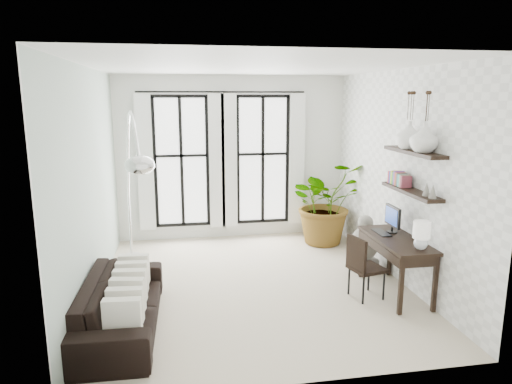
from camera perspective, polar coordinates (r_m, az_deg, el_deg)
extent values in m
plane|color=beige|center=(7.06, -0.35, -11.43)|extent=(5.00, 5.00, 0.00)
plane|color=white|center=(6.50, -0.39, 15.45)|extent=(5.00, 5.00, 0.00)
plane|color=#ABBFB1|center=(6.62, -19.96, 0.76)|extent=(0.00, 5.00, 5.00)
plane|color=white|center=(7.30, 17.34, 1.91)|extent=(0.00, 5.00, 5.00)
plane|color=white|center=(9.04, -2.95, 4.25)|extent=(4.50, 0.00, 4.50)
cube|color=white|center=(8.96, -9.30, 3.72)|extent=(1.00, 0.02, 2.50)
cube|color=white|center=(8.88, -13.69, 3.47)|extent=(0.30, 0.04, 2.60)
cube|color=white|center=(8.89, -4.90, 3.77)|extent=(0.30, 0.04, 2.60)
cube|color=white|center=(9.11, 0.83, 4.00)|extent=(1.00, 0.02, 2.50)
cube|color=white|center=(8.91, -3.36, 3.81)|extent=(0.30, 0.04, 2.60)
cube|color=white|center=(9.16, 5.14, 4.00)|extent=(0.30, 0.04, 2.60)
cylinder|color=black|center=(8.83, -4.27, 12.38)|extent=(3.20, 0.03, 0.03)
cube|color=black|center=(6.68, 18.77, 0.06)|extent=(0.25, 1.30, 0.05)
cube|color=black|center=(6.59, 19.09, 4.74)|extent=(0.25, 1.30, 0.05)
cube|color=#B92E39|center=(7.14, 16.76, 1.85)|extent=(0.16, 0.04, 0.18)
cube|color=#313BAC|center=(7.10, 16.92, 1.79)|extent=(0.16, 0.04, 0.18)
cube|color=yellow|center=(7.06, 17.08, 1.72)|extent=(0.16, 0.03, 0.18)
cube|color=green|center=(7.02, 17.24, 1.66)|extent=(0.16, 0.04, 0.18)
cube|color=purple|center=(6.98, 17.41, 1.59)|extent=(0.16, 0.04, 0.18)
cube|color=#D3572F|center=(6.94, 17.57, 1.53)|extent=(0.16, 0.04, 0.18)
cube|color=#545454|center=(6.90, 17.74, 1.46)|extent=(0.16, 0.04, 0.18)
cube|color=#35BCB8|center=(6.86, 17.91, 1.39)|extent=(0.16, 0.04, 0.18)
cube|color=tan|center=(6.82, 18.09, 1.33)|extent=(0.16, 0.04, 0.18)
cube|color=#8B3746|center=(6.78, 18.26, 1.26)|extent=(0.16, 0.03, 0.18)
cone|color=gray|center=(6.32, 20.55, 0.35)|extent=(0.10, 0.10, 0.18)
cone|color=gray|center=(6.19, 21.24, 0.08)|extent=(0.10, 0.10, 0.18)
imported|color=black|center=(5.93, -16.49, -13.30)|extent=(0.91, 2.21, 0.64)
cube|color=silver|center=(5.21, -16.37, -14.73)|extent=(0.40, 0.12, 0.40)
cube|color=silver|center=(5.46, -16.04, -13.43)|extent=(0.40, 0.12, 0.40)
cube|color=silver|center=(5.72, -15.74, -12.24)|extent=(0.40, 0.12, 0.40)
cube|color=silver|center=(5.97, -15.46, -11.16)|extent=(0.40, 0.12, 0.40)
cube|color=silver|center=(6.23, -15.22, -10.16)|extent=(0.40, 0.12, 0.40)
cube|color=silver|center=(6.49, -14.99, -9.25)|extent=(0.40, 0.12, 0.40)
imported|color=#2D7228|center=(8.86, 8.71, -1.26)|extent=(1.70, 1.56, 1.61)
cube|color=black|center=(6.77, 17.19, -5.71)|extent=(0.59, 1.40, 0.04)
cube|color=black|center=(6.79, 16.97, -6.51)|extent=(0.54, 1.34, 0.13)
cube|color=black|center=(6.27, 17.68, -11.18)|extent=(0.05, 0.05, 0.78)
cube|color=black|center=(6.49, 21.47, -10.64)|extent=(0.05, 0.05, 0.78)
cube|color=black|center=(7.36, 13.05, -7.44)|extent=(0.05, 0.05, 0.78)
cube|color=black|center=(7.55, 16.41, -7.13)|extent=(0.05, 0.05, 0.78)
cube|color=black|center=(6.95, 16.73, -2.91)|extent=(0.04, 0.42, 0.30)
cube|color=navy|center=(6.94, 16.54, -2.93)|extent=(0.00, 0.36, 0.24)
cube|color=black|center=(6.95, 15.41, -4.91)|extent=(0.15, 0.40, 0.02)
sphere|color=silver|center=(6.31, 19.89, -6.12)|extent=(0.18, 0.18, 0.18)
cylinder|color=white|center=(6.26, 20.01, -4.47)|extent=(0.22, 0.22, 0.22)
cube|color=black|center=(6.67, 13.69, -9.26)|extent=(0.52, 0.52, 0.05)
cube|color=black|center=(6.48, 12.43, -7.58)|extent=(0.14, 0.43, 0.48)
cylinder|color=black|center=(6.54, 12.79, -11.80)|extent=(0.03, 0.03, 0.40)
cylinder|color=black|center=(6.67, 15.57, -11.45)|extent=(0.03, 0.03, 0.40)
cylinder|color=black|center=(6.83, 11.68, -10.69)|extent=(0.03, 0.03, 0.40)
cylinder|color=black|center=(6.96, 14.36, -10.40)|extent=(0.03, 0.03, 0.40)
cylinder|color=silver|center=(8.19, -15.23, -8.11)|extent=(0.39, 0.39, 0.11)
cylinder|color=silver|center=(8.03, -15.44, -4.45)|extent=(0.04, 0.04, 1.09)
ellipsoid|color=silver|center=(5.46, -14.33, 3.27)|extent=(0.35, 0.35, 0.23)
cylinder|color=gray|center=(7.83, 13.27, -8.78)|extent=(0.51, 0.51, 0.15)
ellipsoid|color=gray|center=(7.71, 13.39, -6.31)|extent=(0.46, 0.46, 0.56)
sphere|color=gray|center=(7.61, 13.52, -3.77)|extent=(0.25, 0.25, 0.25)
imported|color=white|center=(6.36, 20.30, 6.38)|extent=(0.37, 0.37, 0.38)
imported|color=white|center=(6.70, 18.60, 6.74)|extent=(0.37, 0.37, 0.38)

